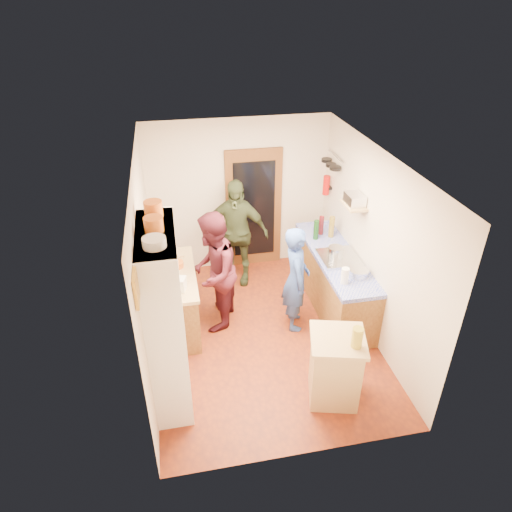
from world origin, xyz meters
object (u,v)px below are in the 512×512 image
object	(u,v)px
island_base	(335,369)
person_hob	(298,280)
hutch_body	(166,319)
person_left	(216,271)
person_back	(236,233)
right_counter_base	(333,281)

from	to	relation	value
island_base	person_hob	distance (m)	1.45
hutch_body	person_hob	world-z (taller)	hutch_body
person_left	person_back	distance (m)	1.14
island_base	person_left	distance (m)	2.12
person_hob	person_left	size ratio (longest dim) A/B	0.89
island_base	person_hob	xyz separation A→B (m)	(-0.07, 1.40, 0.36)
hutch_body	person_left	distance (m)	1.42
person_hob	person_left	world-z (taller)	person_left
person_hob	person_back	world-z (taller)	person_back
right_counter_base	person_hob	world-z (taller)	person_hob
island_base	person_left	size ratio (longest dim) A/B	0.48
right_counter_base	person_left	distance (m)	1.85
island_base	person_hob	size ratio (longest dim) A/B	0.54
person_left	island_base	bearing A→B (deg)	53.12
hutch_body	person_hob	bearing A→B (deg)	26.65
right_counter_base	person_hob	size ratio (longest dim) A/B	1.39
person_hob	person_left	distance (m)	1.16
right_counter_base	person_left	bearing A→B (deg)	-177.31
hutch_body	person_back	size ratio (longest dim) A/B	1.22
hutch_body	person_back	xyz separation A→B (m)	(1.16, 2.26, -0.20)
right_counter_base	person_hob	distance (m)	0.87
hutch_body	island_base	xyz separation A→B (m)	(1.88, -0.49, -0.67)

